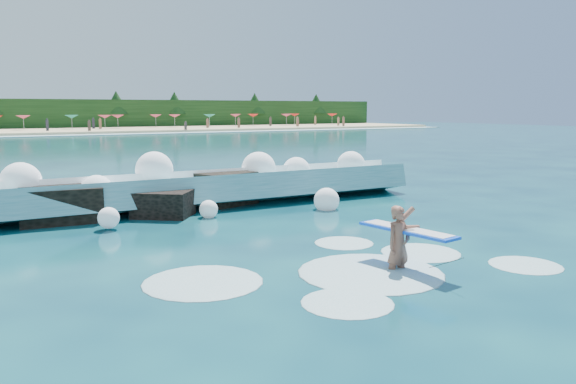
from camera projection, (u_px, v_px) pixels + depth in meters
The scene contains 10 objects.
ground at pixel (276, 258), 13.21m from camera, with size 200.00×200.00×0.00m, color #082B41.
beach at pixel (12, 132), 79.91m from camera, with size 140.00×20.00×0.40m, color tan.
wet_band at pixel (19, 136), 70.52m from camera, with size 140.00×5.00×0.08m, color silver.
treeline at pixel (5, 115), 88.12m from camera, with size 140.00×4.00×5.00m, color black.
breaking_wave at pixel (180, 192), 19.94m from camera, with size 18.37×2.85×1.58m.
rock_cluster at pixel (145, 201), 18.73m from camera, with size 8.15×3.34×1.38m.
surfer_with_board at pixel (401, 242), 12.07m from camera, with size 1.05×2.92×1.73m.
wave_spray at pixel (192, 179), 19.95m from camera, with size 15.81×4.51×2.13m.
surf_foam at pixel (348, 272), 12.09m from camera, with size 8.77×5.39×0.16m.
beach_umbrellas at pixel (10, 117), 81.52m from camera, with size 113.02×6.85×0.50m.
Camera 1 is at (-6.19, -11.25, 3.48)m, focal length 35.00 mm.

